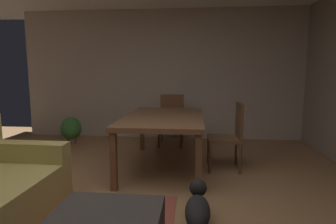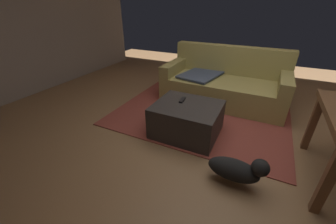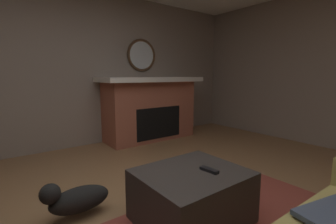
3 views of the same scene
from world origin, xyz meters
name	(u,v)px [view 3 (image 3 of 3)]	position (x,y,z in m)	size (l,w,h in m)	color
wall_back_fireplace_side	(50,69)	(0.00, -2.75, 1.29)	(7.75, 0.12, 2.58)	gray
fireplace	(150,108)	(-1.59, -2.38, 0.59)	(1.91, 0.76, 1.16)	#9E5642
round_wall_mirror	(142,55)	(-1.59, -2.66, 1.57)	(0.61, 0.05, 0.61)	#4C331E
ottoman_coffee_table	(191,196)	(-0.46, 0.00, 0.22)	(0.83, 0.71, 0.43)	#2D2826
tv_remote	(209,170)	(-0.56, 0.09, 0.44)	(0.05, 0.16, 0.02)	black
small_dog	(76,199)	(0.29, -0.60, 0.18)	(0.55, 0.23, 0.31)	black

